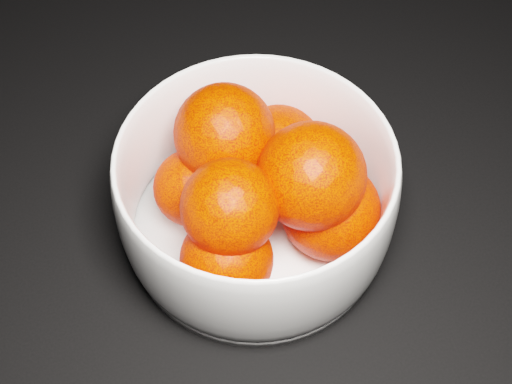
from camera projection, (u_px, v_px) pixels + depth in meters
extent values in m
cylinder|color=white|center=(256.00, 229.00, 0.60)|extent=(0.21, 0.21, 0.01)
sphere|color=#F41F00|center=(278.00, 150.00, 0.60)|extent=(0.08, 0.08, 0.08)
sphere|color=#F41F00|center=(192.00, 188.00, 0.58)|extent=(0.06, 0.06, 0.06)
sphere|color=#F41F00|center=(227.00, 259.00, 0.54)|extent=(0.07, 0.07, 0.07)
sphere|color=#F41F00|center=(331.00, 211.00, 0.56)|extent=(0.08, 0.08, 0.08)
sphere|color=#F41F00|center=(224.00, 133.00, 0.56)|extent=(0.08, 0.08, 0.08)
sphere|color=#F41F00|center=(230.00, 207.00, 0.51)|extent=(0.07, 0.07, 0.07)
sphere|color=#F41F00|center=(311.00, 176.00, 0.53)|extent=(0.08, 0.08, 0.08)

